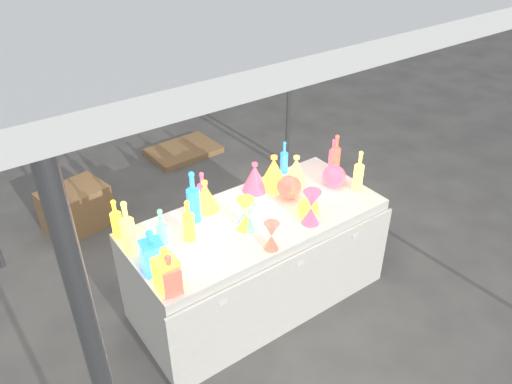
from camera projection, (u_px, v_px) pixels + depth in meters
ground at (256, 296)px, 3.84m from camera, size 80.00×80.00×0.00m
display_table at (257, 259)px, 3.63m from camera, size 1.84×0.83×0.75m
cardboard_box_closed at (76, 208)px, 4.48m from camera, size 0.61×0.49×0.40m
cardboard_box_flat at (183, 151)px, 5.76m from camera, size 0.79×0.58×0.07m
bottle_0 at (116, 218)px, 3.18m from camera, size 0.07×0.07×0.28m
bottle_3 at (202, 190)px, 3.46m from camera, size 0.09×0.09×0.28m
bottle_4 at (127, 227)px, 3.02m from camera, size 0.09×0.09×0.37m
bottle_5 at (162, 232)px, 3.00m from camera, size 0.08×0.08×0.34m
bottle_6 at (188, 220)px, 3.14m from camera, size 0.08×0.08×0.30m
bottle_7 at (193, 197)px, 3.30m from camera, size 0.11×0.11×0.38m
decanter_0 at (166, 268)px, 2.77m from camera, size 0.13×0.13×0.29m
decanter_1 at (170, 274)px, 2.75m from camera, size 0.12×0.12×0.27m
decanter_2 at (152, 251)px, 2.89m from camera, size 0.14×0.14×0.30m
hourglass_0 at (272, 236)px, 3.09m from camera, size 0.13×0.13×0.19m
hourglass_1 at (311, 207)px, 3.31m from camera, size 0.13×0.13×0.25m
hourglass_3 at (249, 217)px, 3.26m from camera, size 0.12×0.12×0.20m
hourglass_4 at (245, 214)px, 3.26m from camera, size 0.14×0.14×0.23m
hourglass_5 at (244, 213)px, 3.31m from camera, size 0.12×0.12×0.19m
globe_0 at (308, 209)px, 3.41m from camera, size 0.19×0.19×0.12m
globe_2 at (289, 188)px, 3.60m from camera, size 0.24×0.24×0.15m
globe_3 at (334, 177)px, 3.73m from camera, size 0.21×0.21×0.14m
lampshade_0 at (205, 195)px, 3.45m from camera, size 0.20×0.20×0.23m
lampshade_1 at (274, 172)px, 3.68m from camera, size 0.29×0.29×0.26m
lampshade_2 at (255, 177)px, 3.66m from camera, size 0.25×0.25×0.23m
lampshade_3 at (296, 170)px, 3.72m from camera, size 0.21×0.21×0.24m
bottle_8 at (284, 157)px, 3.86m from camera, size 0.06×0.06×0.27m
bottle_9 at (336, 154)px, 3.86m from camera, size 0.08×0.08×0.32m
bottle_10 at (333, 155)px, 3.89m from camera, size 0.07×0.07×0.27m
bottle_11 at (359, 171)px, 3.63m from camera, size 0.10×0.10×0.33m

